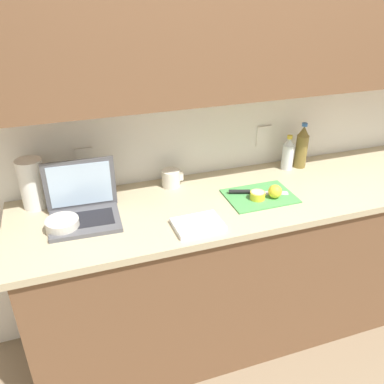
# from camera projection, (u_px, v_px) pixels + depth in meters

# --- Properties ---
(ground_plane) EXTENTS (12.00, 12.00, 0.00)m
(ground_plane) POSITION_uv_depth(u_px,v_px,m) (245.00, 322.00, 2.57)
(ground_plane) COLOR #847056
(ground_plane) RESTS_ON ground
(wall_back) EXTENTS (5.20, 0.38, 2.60)m
(wall_back) POSITION_uv_depth(u_px,v_px,m) (243.00, 62.00, 2.04)
(wall_back) COLOR white
(wall_back) RESTS_ON ground_plane
(counter_unit) EXTENTS (2.50, 0.66, 0.93)m
(counter_unit) POSITION_uv_depth(u_px,v_px,m) (254.00, 261.00, 2.36)
(counter_unit) COLOR brown
(counter_unit) RESTS_ON ground_plane
(laptop) EXTENTS (0.34, 0.27, 0.27)m
(laptop) POSITION_uv_depth(u_px,v_px,m) (83.00, 206.00, 1.89)
(laptop) COLOR #515156
(laptop) RESTS_ON counter_unit
(cutting_board) EXTENTS (0.35, 0.25, 0.01)m
(cutting_board) POSITION_uv_depth(u_px,v_px,m) (259.00, 196.00, 2.09)
(cutting_board) COLOR #4C9E51
(cutting_board) RESTS_ON counter_unit
(knife) EXTENTS (0.30, 0.13, 0.02)m
(knife) POSITION_uv_depth(u_px,v_px,m) (248.00, 192.00, 2.11)
(knife) COLOR silver
(knife) RESTS_ON cutting_board
(lemon_half_cut) EXTENTS (0.08, 0.08, 0.04)m
(lemon_half_cut) POSITION_uv_depth(u_px,v_px,m) (258.00, 195.00, 2.05)
(lemon_half_cut) COLOR yellow
(lemon_half_cut) RESTS_ON cutting_board
(lemon_whole_beside) EXTENTS (0.07, 0.07, 0.07)m
(lemon_whole_beside) POSITION_uv_depth(u_px,v_px,m) (275.00, 191.00, 2.06)
(lemon_whole_beside) COLOR yellow
(lemon_whole_beside) RESTS_ON cutting_board
(bottle_green_soda) EXTENTS (0.07, 0.07, 0.27)m
(bottle_green_soda) POSITION_uv_depth(u_px,v_px,m) (302.00, 147.00, 2.37)
(bottle_green_soda) COLOR olive
(bottle_green_soda) RESTS_ON counter_unit
(bottle_oil_tall) EXTENTS (0.07, 0.07, 0.21)m
(bottle_oil_tall) POSITION_uv_depth(u_px,v_px,m) (288.00, 154.00, 2.36)
(bottle_oil_tall) COLOR silver
(bottle_oil_tall) RESTS_ON counter_unit
(measuring_cup) EXTENTS (0.12, 0.10, 0.09)m
(measuring_cup) POSITION_uv_depth(u_px,v_px,m) (171.00, 178.00, 2.18)
(measuring_cup) COLOR silver
(measuring_cup) RESTS_ON counter_unit
(bowl_white) EXTENTS (0.15, 0.15, 0.06)m
(bowl_white) POSITION_uv_depth(u_px,v_px,m) (63.00, 225.00, 1.81)
(bowl_white) COLOR beige
(bowl_white) RESTS_ON counter_unit
(paper_towel_roll) EXTENTS (0.12, 0.12, 0.25)m
(paper_towel_roll) POSITION_uv_depth(u_px,v_px,m) (32.00, 184.00, 1.96)
(paper_towel_roll) COLOR white
(paper_towel_roll) RESTS_ON counter_unit
(dish_towel) EXTENTS (0.22, 0.17, 0.02)m
(dish_towel) POSITION_uv_depth(u_px,v_px,m) (198.00, 225.00, 1.85)
(dish_towel) COLOR white
(dish_towel) RESTS_ON counter_unit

